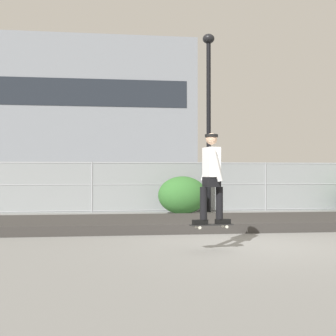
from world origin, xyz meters
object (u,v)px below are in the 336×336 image
at_px(parked_car_mid, 223,187).
at_px(shrub_left, 182,195).
at_px(skater, 211,173).
at_px(parked_car_near, 81,187).
at_px(street_lamp, 209,101).
at_px(skateboard, 212,225).

bearing_deg(parked_car_mid, shrub_left, -121.49).
distance_m(skater, shrub_left, 7.76).
bearing_deg(parked_car_mid, parked_car_near, -179.50).
distance_m(street_lamp, shrub_left, 3.71).
distance_m(street_lamp, parked_car_near, 6.72).
bearing_deg(shrub_left, parked_car_near, 132.75).
distance_m(skater, street_lamp, 9.03).
bearing_deg(skater, skateboard, 0.00).
xyz_separation_m(skater, parked_car_near, (-3.04, 11.73, -0.58)).
bearing_deg(parked_car_near, shrub_left, -47.25).
xyz_separation_m(skateboard, shrub_left, (0.69, 7.69, 0.20)).
bearing_deg(skater, parked_car_near, 104.54).
height_order(parked_car_mid, shrub_left, parked_car_mid).
relative_size(parked_car_near, parked_car_mid, 0.99).
bearing_deg(skateboard, street_lamp, 77.99).
relative_size(skater, street_lamp, 0.25).
bearing_deg(street_lamp, parked_car_mid, 67.28).
height_order(skateboard, skater, skater).
relative_size(skateboard, parked_car_near, 0.18).
bearing_deg(skater, shrub_left, 84.86).
bearing_deg(shrub_left, street_lamp, 33.80).
bearing_deg(shrub_left, skateboard, -95.14).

